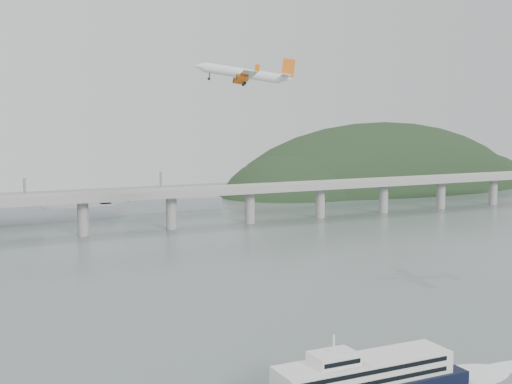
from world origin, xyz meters
TOP-DOWN VIEW (x-y plane):
  - ground at (0.00, 0.00)m, footprint 900.00×900.00m
  - bridge at (-1.15, 200.00)m, footprint 800.00×22.00m
  - headland at (285.18, 331.75)m, footprint 365.00×155.00m
  - ferry at (-23.64, -44.38)m, footprint 83.28×15.18m
  - airliner at (6.23, 76.30)m, footprint 38.56×35.96m

SIDE VIEW (x-z plane):
  - headland at x=285.18m, z-range -97.34..58.66m
  - ground at x=0.00m, z-range 0.00..0.00m
  - ferry at x=-23.64m, z-range -3.60..12.12m
  - bridge at x=-1.15m, z-range 5.70..29.60m
  - airliner at x=6.23m, z-range 74.36..85.42m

